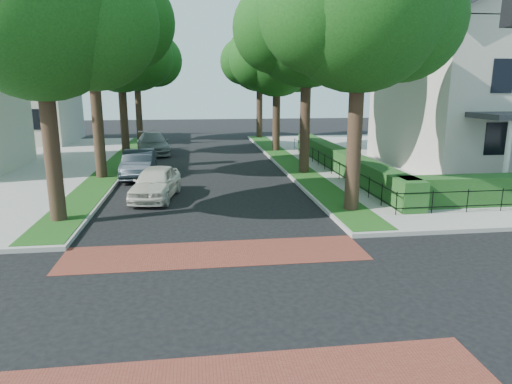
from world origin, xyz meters
The scene contains 20 objects.
ground centered at (0.00, 0.00, 0.00)m, with size 120.00×120.00×0.00m, color black.
sidewalk_ne centered at (19.50, 19.00, 0.07)m, with size 30.00×30.00×0.15m, color gray.
crosswalk_far centered at (0.00, 3.20, 0.01)m, with size 9.00×2.20×0.01m, color maroon.
grass_strip_ne centered at (5.40, 19.10, 0.16)m, with size 1.60×29.80×0.02m, color #1D3F12.
grass_strip_nw centered at (-5.40, 19.10, 0.16)m, with size 1.60×29.80×0.02m, color #1D3F12.
tree_right_near centered at (5.60, 7.24, 7.63)m, with size 7.75×6.67×10.66m.
tree_right_mid centered at (5.61, 15.25, 7.99)m, with size 8.25×7.09×11.22m.
tree_right_far centered at (5.60, 24.22, 6.91)m, with size 7.25×6.23×9.74m.
tree_right_back centered at (5.60, 33.23, 7.27)m, with size 7.50×6.45×10.20m.
tree_left_near centered at (-5.40, 7.23, 7.27)m, with size 7.50×6.45×10.20m.
tree_left_mid centered at (-5.39, 15.24, 8.34)m, with size 8.00×6.88×11.48m.
tree_left_far centered at (-5.40, 24.22, 7.12)m, with size 7.00×6.02×9.86m.
tree_left_back centered at (-5.40, 33.24, 7.41)m, with size 7.75×6.66×10.44m.
hedge_main_road centered at (7.70, 15.00, 0.75)m, with size 1.00×18.00×1.20m, color #153E17.
fence_main_road centered at (6.90, 15.00, 0.60)m, with size 0.06×18.00×0.90m, color black, non-canonical shape.
house_victorian centered at (17.51, 15.92, 6.02)m, with size 13.00×13.05×12.48m.
house_left_far centered at (-15.49, 31.99, 5.04)m, with size 10.00×9.00×10.14m.
parked_car_front centered at (-2.30, 10.41, 0.72)m, with size 1.70×4.23×1.44m, color silver.
parked_car_middle centered at (-3.60, 15.45, 0.74)m, with size 1.57×4.51×1.49m, color #1E262D.
parked_car_rear centered at (-3.60, 24.37, 0.77)m, with size 2.15×5.30×1.54m, color slate.
Camera 1 is at (-0.49, -9.69, 4.89)m, focal length 32.00 mm.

